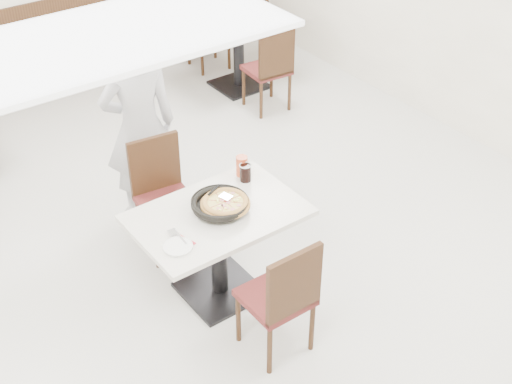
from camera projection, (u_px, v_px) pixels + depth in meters
floor at (236, 255)px, 5.79m from camera, size 7.00×7.00×0.00m
wall_right at (506, 9)px, 6.43m from camera, size 0.04×7.00×2.80m
wainscot_back at (52, 49)px, 7.76m from camera, size 5.90×0.03×1.10m
fluo_panel_a at (116, 35)px, 2.47m from camera, size 1.20×0.60×0.02m
main_table at (219, 254)px, 5.22m from camera, size 1.29×0.95×0.75m
chair_near at (275, 294)px, 4.73m from camera, size 0.42×0.42×0.95m
chair_far at (166, 200)px, 5.60m from camera, size 0.47×0.47×0.95m
trivet at (221, 205)px, 5.05m from camera, size 0.13×0.13×0.04m
pizza_pan at (220, 206)px, 5.00m from camera, size 0.44×0.44×0.01m
pizza at (225, 204)px, 4.99m from camera, size 0.39×0.39×0.02m
pizza_server at (226, 196)px, 5.01m from camera, size 0.09×0.10×0.00m
napkin at (177, 244)px, 4.72m from camera, size 0.18×0.18×0.00m
side_plate at (178, 247)px, 4.69m from camera, size 0.22×0.22×0.01m
fork at (181, 237)px, 4.76m from camera, size 0.03×0.17×0.00m
cola_glass at (245, 173)px, 5.30m from camera, size 0.09×0.09×0.13m
red_cup at (242, 166)px, 5.35m from camera, size 0.10×0.10×0.16m
diner_person at (140, 127)px, 5.77m from camera, size 0.70×0.55×1.71m
bg_table_right at (239, 56)px, 8.03m from camera, size 1.25×0.88×0.75m
bg_chair_right_near at (267, 67)px, 7.55m from camera, size 0.45×0.45×0.95m
bg_chair_right_far at (208, 29)px, 8.40m from camera, size 0.46×0.46×0.95m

